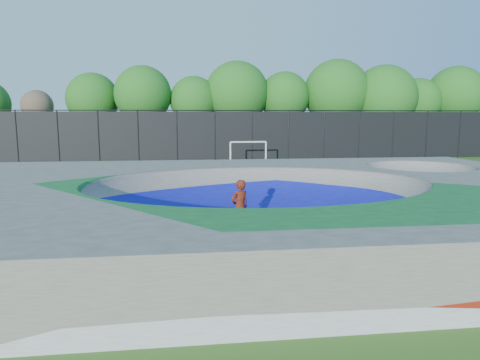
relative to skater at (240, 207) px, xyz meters
name	(u,v)px	position (x,y,z in m)	size (l,w,h in m)	color
ground	(258,227)	(0.68, 0.82, -0.84)	(120.00, 120.00, 0.00)	#35601A
skate_deck	(258,204)	(0.68, 0.82, -0.09)	(22.00, 14.00, 1.50)	gray
skater	(240,207)	(0.00, 0.00, 0.00)	(0.61, 0.40, 1.68)	#B22D0E
skateboard	(240,234)	(0.00, 0.00, -0.82)	(0.78, 0.22, 0.05)	black
soccer_goal	(248,149)	(2.82, 17.95, 0.39)	(2.70, 0.12, 1.78)	silver
fence	(215,135)	(0.68, 21.82, 1.26)	(48.09, 0.09, 4.04)	black
treeline	(260,97)	(5.06, 26.31, 4.43)	(52.04, 7.02, 8.71)	#493024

